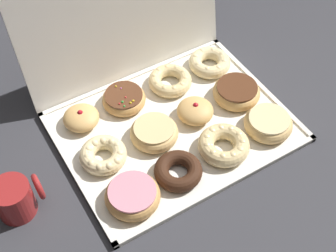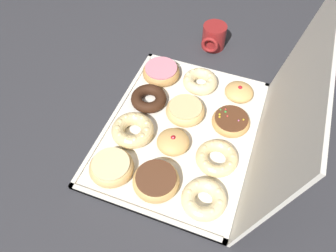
# 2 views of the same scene
# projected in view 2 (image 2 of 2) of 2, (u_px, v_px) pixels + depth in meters

# --- Properties ---
(ground_plane) EXTENTS (3.00, 3.00, 0.00)m
(ground_plane) POSITION_uv_depth(u_px,v_px,m) (180.00, 132.00, 0.97)
(ground_plane) COLOR #333338
(donut_box) EXTENTS (0.55, 0.42, 0.01)m
(donut_box) POSITION_uv_depth(u_px,v_px,m) (180.00, 131.00, 0.96)
(donut_box) COLOR silver
(donut_box) RESTS_ON ground
(box_lid_open) EXTENTS (0.55, 0.08, 0.39)m
(box_lid_open) POSITION_uv_depth(u_px,v_px,m) (285.00, 113.00, 0.76)
(box_lid_open) COLOR silver
(box_lid_open) RESTS_ON ground
(pink_frosted_donut_0) EXTENTS (0.12, 0.12, 0.04)m
(pink_frosted_donut_0) POSITION_uv_depth(u_px,v_px,m) (161.00, 72.00, 1.08)
(pink_frosted_donut_0) COLOR tan
(pink_frosted_donut_0) RESTS_ON donut_box
(chocolate_cake_ring_donut_1) EXTENTS (0.11, 0.11, 0.03)m
(chocolate_cake_ring_donut_1) POSITION_uv_depth(u_px,v_px,m) (149.00, 99.00, 1.01)
(chocolate_cake_ring_donut_1) COLOR #381E11
(chocolate_cake_ring_donut_1) RESTS_ON donut_box
(cruller_donut_2) EXTENTS (0.12, 0.12, 0.04)m
(cruller_donut_2) POSITION_uv_depth(u_px,v_px,m) (133.00, 130.00, 0.93)
(cruller_donut_2) COLOR #EACC8C
(cruller_donut_2) RESTS_ON donut_box
(glazed_ring_donut_3) EXTENTS (0.12, 0.12, 0.04)m
(glazed_ring_donut_3) POSITION_uv_depth(u_px,v_px,m) (112.00, 167.00, 0.86)
(glazed_ring_donut_3) COLOR #E5B770
(glazed_ring_donut_3) RESTS_ON donut_box
(cruller_donut_4) EXTENTS (0.11, 0.11, 0.04)m
(cruller_donut_4) POSITION_uv_depth(u_px,v_px,m) (199.00, 81.00, 1.05)
(cruller_donut_4) COLOR beige
(cruller_donut_4) RESTS_ON donut_box
(glazed_ring_donut_5) EXTENTS (0.12, 0.12, 0.04)m
(glazed_ring_donut_5) POSITION_uv_depth(u_px,v_px,m) (185.00, 110.00, 0.98)
(glazed_ring_donut_5) COLOR #E5B770
(glazed_ring_donut_5) RESTS_ON donut_box
(jelly_filled_donut_6) EXTENTS (0.09, 0.09, 0.05)m
(jelly_filled_donut_6) POSITION_uv_depth(u_px,v_px,m) (173.00, 142.00, 0.91)
(jelly_filled_donut_6) COLOR tan
(jelly_filled_donut_6) RESTS_ON donut_box
(chocolate_frosted_donut_7) EXTENTS (0.12, 0.12, 0.04)m
(chocolate_frosted_donut_7) POSITION_uv_depth(u_px,v_px,m) (157.00, 181.00, 0.84)
(chocolate_frosted_donut_7) COLOR tan
(chocolate_frosted_donut_7) RESTS_ON donut_box
(jelly_filled_donut_8) EXTENTS (0.09, 0.09, 0.05)m
(jelly_filled_donut_8) POSITION_uv_depth(u_px,v_px,m) (239.00, 92.00, 1.02)
(jelly_filled_donut_8) COLOR tan
(jelly_filled_donut_8) RESTS_ON donut_box
(sprinkle_donut_9) EXTENTS (0.11, 0.11, 0.04)m
(sprinkle_donut_9) POSITION_uv_depth(u_px,v_px,m) (231.00, 121.00, 0.96)
(sprinkle_donut_9) COLOR tan
(sprinkle_donut_9) RESTS_ON donut_box
(cruller_donut_10) EXTENTS (0.11, 0.11, 0.03)m
(cruller_donut_10) POSITION_uv_depth(u_px,v_px,m) (217.00, 158.00, 0.88)
(cruller_donut_10) COLOR #EACC8C
(cruller_donut_10) RESTS_ON donut_box
(cruller_donut_11) EXTENTS (0.11, 0.11, 0.04)m
(cruller_donut_11) POSITION_uv_depth(u_px,v_px,m) (204.00, 199.00, 0.81)
(cruller_donut_11) COLOR beige
(cruller_donut_11) RESTS_ON donut_box
(coffee_mug) EXTENTS (0.10, 0.08, 0.09)m
(coffee_mug) POSITION_uv_depth(u_px,v_px,m) (214.00, 36.00, 1.16)
(coffee_mug) COLOR maroon
(coffee_mug) RESTS_ON ground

